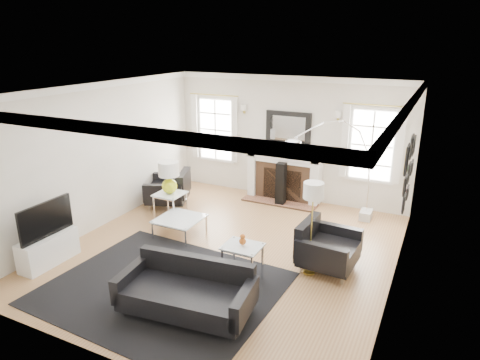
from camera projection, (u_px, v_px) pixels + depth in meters
The scene contains 25 objects.
floor at pixel (228, 250), 7.56m from camera, with size 6.00×6.00×0.00m, color #9A6740.
back_wall at pixel (288, 139), 9.68m from camera, with size 5.50×0.04×2.80m, color silver.
front_wall at pixel (97, 251), 4.56m from camera, with size 5.50×0.04×2.80m, color silver.
left_wall at pixel (101, 156), 8.27m from camera, with size 0.04×6.00×2.80m, color silver.
right_wall at pixel (401, 201), 5.98m from camera, with size 0.04×6.00×2.80m, color silver.
ceiling at pixel (226, 90), 6.68m from camera, with size 5.50×6.00×0.02m, color white.
crown_molding at pixel (226, 94), 6.70m from camera, with size 5.50×6.00×0.12m, color white.
fireplace at pixel (284, 177), 9.77m from camera, with size 1.70×0.69×1.11m.
mantel_mirror at pixel (288, 128), 9.56m from camera, with size 1.05×0.07×0.75m.
window_left at pixel (216, 129), 10.39m from camera, with size 1.24×0.15×1.62m.
window_right at pixel (372, 145), 8.85m from camera, with size 1.24×0.15×1.62m.
gallery_wall at pixel (409, 168), 7.06m from camera, with size 0.04×1.73×1.29m.
tv_unit at pixel (48, 245), 7.02m from camera, with size 0.35×1.00×1.09m.
area_rug at pixel (163, 288), 6.41m from camera, with size 3.31×2.76×0.01m, color black.
sofa at pixel (188, 292), 5.75m from camera, with size 1.89×1.02×0.59m.
armchair_left at pixel (170, 190), 9.49m from camera, with size 1.15×1.21×0.65m.
armchair_right at pixel (325, 248), 6.86m from camera, with size 0.92×1.01×0.65m.
coffee_table at pixel (180, 220), 8.02m from camera, with size 0.81×0.81×0.36m.
side_table_left at pixel (170, 198), 8.61m from camera, with size 0.55×0.55×0.61m.
nesting_table at pixel (243, 253), 6.41m from camera, with size 0.57×0.48×0.62m.
gourd_lamp at pixel (169, 175), 8.45m from camera, with size 0.41×0.41×0.66m.
orange_vase at pixel (243, 240), 6.34m from camera, with size 0.11×0.11×0.17m.
arc_floor_lamp at pixel (332, 167), 8.30m from camera, with size 1.54×1.43×2.18m.
stick_floor_lamp at pixel (313, 195), 6.42m from camera, with size 0.31×0.31×1.52m.
speaker_tower at pixel (281, 184), 9.47m from camera, with size 0.20×0.20×0.98m, color black.
Camera 1 is at (3.17, -6.01, 3.56)m, focal length 32.00 mm.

